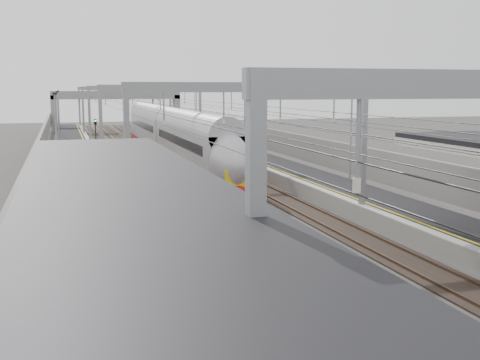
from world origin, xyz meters
TOP-DOWN VIEW (x-y plane):
  - platform_left at (-8.00, 45.00)m, footprint 4.00×120.00m
  - platform_right at (8.00, 45.00)m, footprint 4.00×120.00m
  - tracks at (0.00, 45.00)m, footprint 11.40×140.00m
  - overhead_line at (0.00, 51.62)m, footprint 13.00×140.00m
  - canopy_left at (-8.02, 2.99)m, footprint 4.40×30.00m
  - overbridge at (0.00, 100.00)m, footprint 22.00×2.20m
  - wall_left at (-11.20, 45.00)m, footprint 0.30×120.00m
  - wall_right at (11.20, 45.00)m, footprint 0.30×120.00m
  - train at (1.50, 52.99)m, footprint 2.74×49.88m
  - signal_green at (-5.20, 71.48)m, footprint 0.32×0.32m
  - signal_red_near at (3.20, 71.19)m, footprint 0.32×0.32m
  - signal_red_far at (5.40, 67.93)m, footprint 0.32×0.32m

SIDE VIEW (x-z plane):
  - tracks at x=0.00m, z-range -0.05..0.15m
  - platform_left at x=-8.00m, z-range 0.00..1.00m
  - platform_right at x=8.00m, z-range 0.00..1.00m
  - wall_left at x=-11.20m, z-range 0.00..3.20m
  - wall_right at x=11.20m, z-range 0.00..3.20m
  - train at x=1.50m, z-range -0.04..4.28m
  - signal_green at x=-5.20m, z-range 0.68..4.15m
  - signal_red_near at x=3.20m, z-range 0.68..4.15m
  - signal_red_far at x=5.40m, z-range 0.68..4.15m
  - canopy_left at x=-8.02m, z-range 2.97..7.21m
  - overbridge at x=0.00m, z-range 1.86..8.76m
  - overhead_line at x=0.00m, z-range 2.84..9.44m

